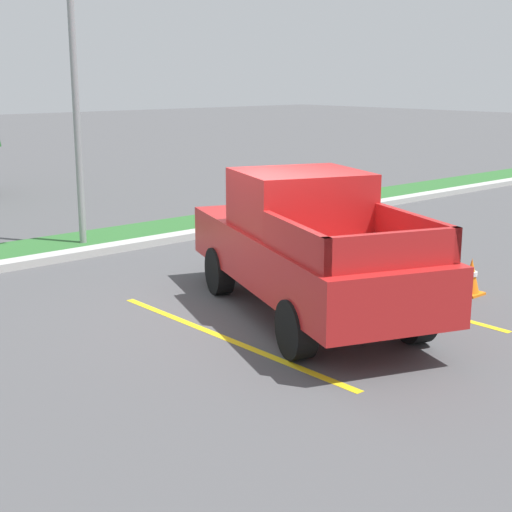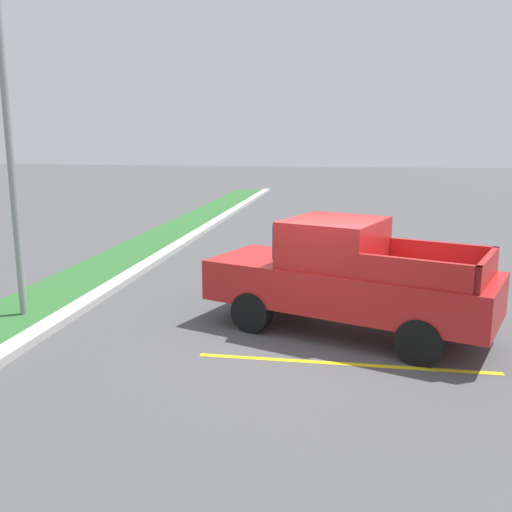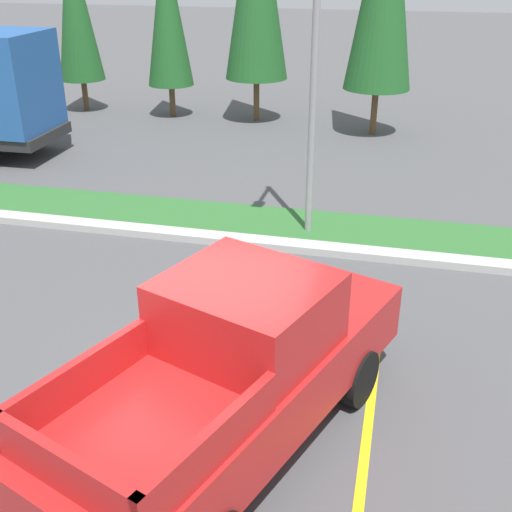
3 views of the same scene
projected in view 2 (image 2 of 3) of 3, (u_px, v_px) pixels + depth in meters
ground_plane at (316, 340)px, 10.20m from camera, size 120.00×120.00×0.00m
parking_line_near at (346, 364)px, 9.12m from camera, size 0.12×4.80×0.01m
parking_line_far at (347, 308)px, 12.11m from camera, size 0.12×4.80×0.01m
curb_strip at (56, 321)px, 10.99m from camera, size 56.00×0.40×0.15m
grass_median at (4, 321)px, 11.17m from camera, size 56.00×1.80×0.06m
pickup_truck_main at (346, 278)px, 10.43m from camera, size 3.62×5.55×2.10m
street_light at (15, 123)px, 10.70m from camera, size 0.24×1.49×6.56m
traffic_cone at (391, 282)px, 13.06m from camera, size 0.36×0.36×0.60m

